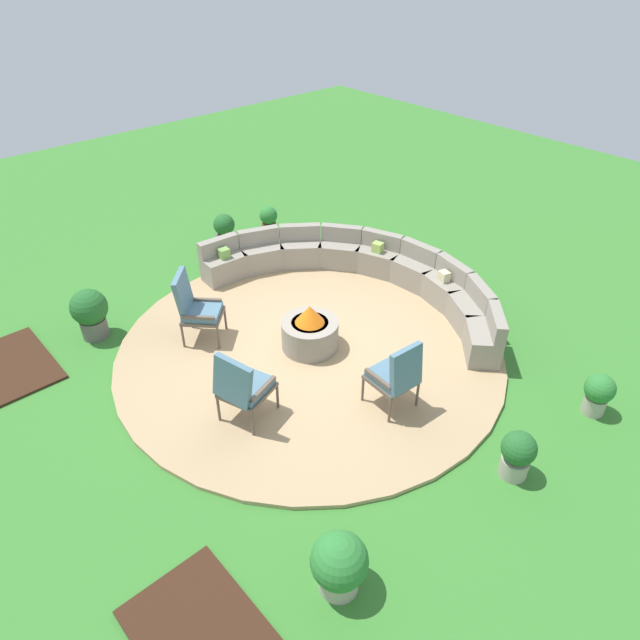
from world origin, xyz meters
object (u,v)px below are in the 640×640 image
Objects in this scene: lounge_chair_back_left at (397,374)px; potted_plant_4 at (339,564)px; fire_pit at (310,331)px; potted_plant_5 at (90,312)px; potted_plant_1 at (518,453)px; potted_plant_0 at (269,219)px; curved_stone_bench at (363,273)px; potted_plant_3 at (599,393)px; lounge_chair_front_left at (195,307)px; potted_plant_2 at (225,231)px; lounge_chair_front_right at (242,386)px.

lounge_chair_back_left reaches higher than potted_plant_4.
potted_plant_5 reaches higher than fire_pit.
potted_plant_4 is (-0.36, -2.46, 0.03)m from potted_plant_1.
lounge_chair_back_left is at bearing -20.59° from potted_plant_0.
potted_plant_3 is (4.13, 0.11, -0.02)m from curved_stone_bench.
lounge_chair_front_left is 1.58× the size of potted_plant_2.
curved_stone_bench is 6.98× the size of potted_plant_2.
lounge_chair_front_left reaches higher than lounge_chair_back_left.
potted_plant_3 is (3.48, 1.89, -0.01)m from fire_pit.
potted_plant_1 is (6.86, -1.72, 0.02)m from potted_plant_0.
lounge_chair_front_right is 1.72× the size of potted_plant_1.
lounge_chair_front_right is at bearing -70.17° from curved_stone_bench.
potted_plant_2 is 1.19× the size of potted_plant_3.
curved_stone_bench is (-0.64, 1.78, 0.01)m from fire_pit.
lounge_chair_back_left is 4.75m from potted_plant_5.
curved_stone_bench is 7.14× the size of potted_plant_4.
fire_pit is 1.04× the size of potted_plant_5.
lounge_chair_front_left reaches higher than lounge_chair_front_right.
lounge_chair_front_left is 1.10× the size of lounge_chair_back_left.
potted_plant_0 is 0.72× the size of potted_plant_5.
lounge_chair_front_left reaches higher than fire_pit.
lounge_chair_front_left is 3.77m from potted_plant_0.
lounge_chair_back_left is 1.63× the size of potted_plant_1.
potted_plant_3 is at bearing 31.65° from lounge_chair_front_right.
lounge_chair_back_left is (3.01, 1.09, -0.02)m from lounge_chair_front_left.
lounge_chair_front_left is at bearing -54.13° from potted_plant_0.
lounge_chair_back_left reaches higher than potted_plant_3.
lounge_chair_back_left is at bearing -10.01° from potted_plant_2.
lounge_chair_front_left reaches higher than potted_plant_5.
potted_plant_0 is at bearing 103.65° from potted_plant_5.
lounge_chair_front_left is at bearing -147.86° from potted_plant_3.
lounge_chair_front_left is (-1.30, -1.11, 0.29)m from fire_pit.
potted_plant_0 is at bearing 73.29° from lounge_chair_back_left.
potted_plant_5 is at bearing 173.13° from lounge_chair_front_right.
potted_plant_3 is at bearing 78.17° from lounge_chair_front_left.
potted_plant_2 is 3.34m from potted_plant_5.
curved_stone_bench is 2.87m from potted_plant_0.
potted_plant_1 is at bearing 14.56° from lounge_chair_front_right.
lounge_chair_front_right is 1.55× the size of potted_plant_4.
potted_plant_2 is (-3.57, 0.90, 0.04)m from fire_pit.
lounge_chair_back_left is 1.75× the size of potted_plant_0.
potted_plant_3 is (0.13, 1.68, -0.01)m from potted_plant_1.
lounge_chair_front_right is 1.85× the size of potted_plant_0.
curved_stone_bench is at bearing 158.61° from potted_plant_1.
curved_stone_bench reaches higher than potted_plant_4.
fire_pit is 1.73m from lounge_chair_front_right.
lounge_chair_back_left is at bearing -37.52° from curved_stone_bench.
curved_stone_bench is 2.98m from lounge_chair_front_left.
lounge_chair_front_left is 5.66m from potted_plant_3.
curved_stone_bench is at bearing -178.40° from potted_plant_3.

